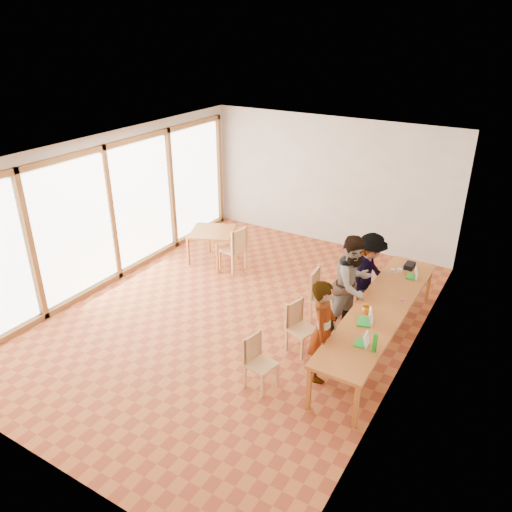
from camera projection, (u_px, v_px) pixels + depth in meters
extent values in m
plane|color=#A75528|center=(237.00, 316.00, 9.14)|extent=(8.00, 8.00, 0.00)
cube|color=beige|center=(329.00, 182.00, 11.59)|extent=(6.00, 0.10, 3.00)
cube|color=beige|center=(34.00, 368.00, 5.40)|extent=(6.00, 0.10, 3.00)
cube|color=beige|center=(411.00, 285.00, 7.10)|extent=(0.10, 8.00, 3.00)
cube|color=white|center=(110.00, 210.00, 9.88)|extent=(0.10, 8.00, 3.00)
cube|color=white|center=(234.00, 153.00, 7.85)|extent=(6.00, 8.00, 0.04)
cube|color=#A76925|center=(381.00, 308.00, 8.01)|extent=(0.80, 4.00, 0.05)
cube|color=#A76925|center=(309.00, 388.00, 6.83)|extent=(0.06, 0.06, 0.70)
cube|color=#A76925|center=(394.00, 276.00, 9.83)|extent=(0.06, 0.06, 0.70)
cube|color=#A76925|center=(356.00, 406.00, 6.51)|extent=(0.06, 0.06, 0.70)
cube|color=#A76925|center=(429.00, 284.00, 9.51)|extent=(0.06, 0.06, 0.70)
cube|color=#A76925|center=(212.00, 232.00, 10.88)|extent=(0.90, 0.90, 0.05)
cube|color=#A76925|center=(188.00, 250.00, 10.92)|extent=(0.05, 0.05, 0.70)
cube|color=#A76925|center=(209.00, 238.00, 11.52)|extent=(0.05, 0.05, 0.70)
cube|color=#A76925|center=(217.00, 258.00, 10.55)|extent=(0.05, 0.05, 0.70)
cube|color=#A76925|center=(237.00, 245.00, 11.16)|extent=(0.05, 0.05, 0.70)
cube|color=#DFB96F|center=(261.00, 365.00, 7.22)|extent=(0.45, 0.45, 0.04)
cube|color=#DFB96F|center=(252.00, 347.00, 7.23)|extent=(0.11, 0.39, 0.40)
cube|color=#DFB96F|center=(302.00, 329.00, 8.02)|extent=(0.50, 0.50, 0.04)
cube|color=#DFB96F|center=(294.00, 313.00, 8.04)|extent=(0.15, 0.39, 0.42)
cube|color=#DFB96F|center=(325.00, 298.00, 8.78)|extent=(0.51, 0.51, 0.04)
cube|color=#DFB96F|center=(315.00, 283.00, 8.74)|extent=(0.09, 0.47, 0.49)
cube|color=#DFB96F|center=(369.00, 276.00, 9.72)|extent=(0.41, 0.41, 0.04)
cube|color=#DFB96F|center=(362.00, 265.00, 9.69)|extent=(0.07, 0.38, 0.40)
cube|color=#DFB96F|center=(232.00, 249.00, 10.67)|extent=(0.54, 0.54, 0.04)
cube|color=#DFB96F|center=(239.00, 241.00, 10.43)|extent=(0.13, 0.46, 0.48)
imported|color=gray|center=(323.00, 331.00, 7.27)|extent=(0.51, 0.66, 1.62)
imported|color=gray|center=(353.00, 285.00, 8.38)|extent=(0.90, 1.02, 1.77)
imported|color=gray|center=(369.00, 274.00, 8.95)|extent=(0.64, 1.04, 1.56)
cube|color=green|center=(361.00, 343.00, 7.09)|extent=(0.18, 0.24, 0.02)
cube|color=white|center=(367.00, 340.00, 7.02)|extent=(0.08, 0.21, 0.19)
cube|color=green|center=(364.00, 322.00, 7.57)|extent=(0.26, 0.32, 0.03)
cube|color=white|center=(371.00, 317.00, 7.51)|extent=(0.14, 0.26, 0.23)
cube|color=green|center=(411.00, 277.00, 8.91)|extent=(0.19, 0.24, 0.02)
cube|color=white|center=(416.00, 273.00, 8.85)|extent=(0.09, 0.21, 0.18)
imported|color=orange|center=(366.00, 310.00, 7.81)|extent=(0.14, 0.14, 0.11)
cylinder|color=#17831B|center=(375.00, 343.00, 6.86)|extent=(0.07, 0.07, 0.28)
cylinder|color=silver|center=(393.00, 271.00, 9.02)|extent=(0.07, 0.07, 0.09)
cylinder|color=white|center=(400.00, 270.00, 9.10)|extent=(0.08, 0.08, 0.06)
cube|color=#EA378A|center=(403.00, 299.00, 8.19)|extent=(0.05, 0.10, 0.01)
cube|color=black|center=(410.00, 266.00, 9.23)|extent=(0.16, 0.26, 0.09)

